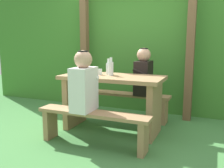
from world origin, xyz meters
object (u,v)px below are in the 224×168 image
Objects in this scene: bench_far at (126,100)px; person_black_coat at (143,73)px; bench_near at (93,121)px; person_white_shirt at (84,83)px; drinking_glass at (100,72)px; picnic_table at (112,94)px; bottle_right at (108,68)px; bottle_left at (111,68)px.

bench_far is 1.95× the size of person_black_coat.
bench_near is 1.95× the size of person_white_shirt.
person_white_shirt is at bearing -82.84° from drinking_glass.
picnic_table is 1.95× the size of person_black_coat.
drinking_glass is at bearing -134.38° from bottle_right.
drinking_glass is (-0.19, 0.59, 0.52)m from bench_near.
bench_near is at bearing -72.06° from drinking_glass.
bench_near is at bearing -90.00° from picnic_table.
person_white_shirt reaches higher than picnic_table.
bottle_left is (-0.02, -0.57, 0.58)m from bench_far.
person_white_shirt is at bearing -108.93° from person_black_coat.
picnic_table is 0.68m from person_black_coat.
picnic_table is at bearing -115.76° from person_black_coat.
drinking_glass is 0.33× the size of bottle_left.
picnic_table is 0.63m from person_white_shirt.
person_white_shirt and person_black_coat have the same top height.
bench_far is 0.74m from bottle_right.
picnic_table reaches higher than bench_near.
bottle_right is at bearing 130.71° from bottle_left.
bottle_left is at bearing -49.29° from bottle_right.
person_black_coat is at bearing 64.24° from picnic_table.
bottle_left reaches higher than bench_near.
person_black_coat is 0.65m from bottle_left.
drinking_glass is at bearing 177.16° from picnic_table.
person_black_coat is 8.67× the size of drinking_glass.
bottle_left is 0.13m from bottle_right.
bottle_right is (-0.08, 0.09, -0.01)m from bottle_left.
bench_near and bench_far have the same top height.
picnic_table is at bearing -45.71° from bottle_right.
bench_near is 1.95× the size of person_black_coat.
bench_far is 1.95× the size of person_white_shirt.
person_white_shirt is at bearing -91.46° from bottle_right.
bottle_right is (-0.10, -0.48, 0.56)m from bench_far.
bottle_right is at bearing 134.29° from picnic_table.
drinking_glass is at bearing 179.58° from bottle_left.
picnic_table is 0.62m from bench_near.
person_white_shirt reaches higher than drinking_glass.
picnic_table is 1.00× the size of bench_near.
person_white_shirt is at bearing 178.38° from bench_near.
bench_far is at bearing 90.00° from bench_near.
drinking_glass is 0.37× the size of bottle_right.
picnic_table is 1.00× the size of bench_far.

